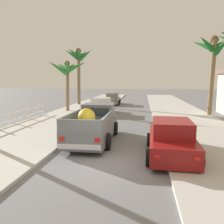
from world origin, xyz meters
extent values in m
plane|color=slate|center=(0.00, 0.00, 0.00)|extent=(160.00, 160.00, 0.00)
cube|color=beige|center=(-4.94, 12.00, 0.06)|extent=(5.15, 60.00, 0.12)
cube|color=beige|center=(4.94, 12.00, 0.06)|extent=(5.15, 60.00, 0.12)
cube|color=silver|center=(-3.76, 12.00, 0.05)|extent=(0.16, 60.00, 0.10)
cube|color=silver|center=(3.76, 12.00, 0.05)|extent=(0.16, 60.00, 0.10)
cube|color=slate|center=(-1.10, 3.01, 0.60)|extent=(1.94, 5.11, 0.80)
cube|color=slate|center=(-1.11, 4.61, 1.40)|extent=(1.73, 1.51, 0.80)
cube|color=#283342|center=(-1.11, 3.85, 1.42)|extent=(1.38, 0.07, 0.44)
cube|color=#283342|center=(-1.11, 5.37, 1.42)|extent=(1.46, 0.07, 0.48)
cube|color=slate|center=(-2.01, 2.14, 1.28)|extent=(0.11, 3.30, 0.56)
cube|color=slate|center=(-0.19, 2.15, 1.28)|extent=(0.11, 3.30, 0.56)
cube|color=slate|center=(-1.09, 0.50, 1.28)|extent=(1.88, 0.11, 0.56)
cube|color=silver|center=(-1.09, 0.41, 0.44)|extent=(1.82, 0.13, 0.20)
cylinder|color=black|center=(-2.09, 4.53, 0.38)|extent=(0.26, 0.76, 0.76)
cylinder|color=black|center=(-0.13, 4.54, 0.38)|extent=(0.26, 0.76, 0.76)
cylinder|color=black|center=(-2.08, 1.60, 0.38)|extent=(0.26, 0.76, 0.76)
cylinder|color=black|center=(-0.12, 1.61, 0.38)|extent=(0.26, 0.76, 0.76)
cube|color=red|center=(-1.84, 0.43, 0.74)|extent=(0.22, 0.04, 0.18)
cube|color=red|center=(-0.34, 0.44, 0.74)|extent=(0.22, 0.04, 0.18)
sphere|color=gold|center=(-1.19, 2.07, 1.42)|extent=(0.84, 0.84, 0.84)
cube|color=slate|center=(-2.61, 21.81, 0.54)|extent=(1.92, 4.26, 0.72)
cube|color=slate|center=(-2.61, 21.71, 1.22)|extent=(1.60, 2.16, 0.64)
cube|color=#283342|center=(-2.64, 22.68, 1.20)|extent=(1.37, 0.13, 0.52)
cube|color=#283342|center=(-2.57, 20.74, 1.20)|extent=(1.34, 0.13, 0.50)
cylinder|color=black|center=(-3.56, 23.07, 0.32)|extent=(0.24, 0.65, 0.64)
cylinder|color=black|center=(-1.76, 23.14, 0.32)|extent=(0.24, 0.65, 0.64)
cylinder|color=black|center=(-3.46, 20.47, 0.32)|extent=(0.24, 0.65, 0.64)
cylinder|color=black|center=(-1.66, 20.54, 0.32)|extent=(0.24, 0.65, 0.64)
cube|color=red|center=(-3.16, 19.67, 0.64)|extent=(0.20, 0.05, 0.12)
cube|color=white|center=(-3.31, 23.89, 0.61)|extent=(0.20, 0.05, 0.10)
cube|color=red|center=(-1.90, 19.72, 0.64)|extent=(0.20, 0.05, 0.12)
cube|color=white|center=(-2.07, 23.94, 0.61)|extent=(0.20, 0.05, 0.10)
cube|color=maroon|center=(2.66, 1.11, 0.54)|extent=(1.90, 4.26, 0.72)
cube|color=maroon|center=(2.65, 1.01, 1.22)|extent=(1.59, 2.15, 0.64)
cube|color=#283342|center=(2.69, 1.98, 1.20)|extent=(1.37, 0.13, 0.52)
cube|color=#283342|center=(2.62, 0.04, 1.20)|extent=(1.34, 0.12, 0.50)
cylinder|color=black|center=(1.80, 2.44, 0.32)|extent=(0.24, 0.65, 0.64)
cylinder|color=black|center=(3.60, 2.38, 0.32)|extent=(0.24, 0.65, 0.64)
cylinder|color=black|center=(1.71, -0.17, 0.32)|extent=(0.24, 0.65, 0.64)
cylinder|color=black|center=(3.51, -0.23, 0.32)|extent=(0.24, 0.65, 0.64)
cube|color=red|center=(1.95, -0.98, 0.64)|extent=(0.20, 0.05, 0.12)
cube|color=white|center=(2.11, 3.24, 0.61)|extent=(0.20, 0.05, 0.10)
cube|color=red|center=(3.22, -1.02, 0.64)|extent=(0.20, 0.05, 0.12)
cube|color=white|center=(3.34, 3.19, 0.61)|extent=(0.20, 0.05, 0.10)
cube|color=silver|center=(-2.51, 13.04, 0.54)|extent=(1.93, 4.27, 0.72)
cube|color=silver|center=(-2.52, 12.94, 1.22)|extent=(1.61, 2.16, 0.64)
cube|color=#283342|center=(-2.48, 13.91, 1.20)|extent=(1.37, 0.14, 0.52)
cube|color=#283342|center=(-2.56, 11.97, 1.20)|extent=(1.34, 0.14, 0.50)
cylinder|color=black|center=(-3.36, 14.38, 0.32)|extent=(0.25, 0.65, 0.64)
cylinder|color=black|center=(-1.56, 14.31, 0.32)|extent=(0.25, 0.65, 0.64)
cylinder|color=black|center=(-3.47, 11.78, 0.32)|extent=(0.25, 0.65, 0.64)
cylinder|color=black|center=(-1.67, 11.70, 0.32)|extent=(0.25, 0.65, 0.64)
cube|color=red|center=(-3.23, 10.96, 0.64)|extent=(0.20, 0.05, 0.12)
cube|color=white|center=(-3.04, 15.18, 0.61)|extent=(0.20, 0.05, 0.10)
cube|color=red|center=(-1.97, 10.91, 0.64)|extent=(0.20, 0.05, 0.12)
cube|color=white|center=(-1.81, 15.13, 0.61)|extent=(0.20, 0.05, 0.10)
cylinder|color=brown|center=(-6.77, 20.28, 3.43)|extent=(0.40, 0.65, 6.87)
cone|color=#23702D|center=(-5.81, 20.22, 6.38)|extent=(1.92, 0.68, 1.61)
cone|color=#23702D|center=(-6.32, 21.00, 6.55)|extent=(1.40, 1.78, 1.31)
cone|color=#23702D|center=(-7.18, 21.01, 6.65)|extent=(1.34, 1.80, 1.15)
cone|color=#23702D|center=(-7.67, 20.25, 6.50)|extent=(1.85, 0.63, 1.40)
cone|color=#23702D|center=(-7.23, 19.62, 6.61)|extent=(1.42, 1.71, 1.22)
cone|color=#23702D|center=(-6.43, 19.61, 6.57)|extent=(1.22, 1.66, 1.27)
sphere|color=brown|center=(-6.77, 20.28, 6.86)|extent=(0.73, 0.73, 0.73)
cylinder|color=brown|center=(7.36, 12.58, 3.29)|extent=(0.40, 0.83, 6.60)
cone|color=#196023|center=(8.10, 12.58, 6.30)|extent=(1.55, 0.57, 1.26)
cone|color=#196023|center=(7.70, 13.61, 6.28)|extent=(1.22, 2.29, 1.33)
cone|color=#196023|center=(6.58, 13.32, 6.27)|extent=(1.98, 1.93, 1.35)
cone|color=#196023|center=(6.61, 12.01, 6.23)|extent=(1.87, 1.60, 1.40)
cone|color=#196023|center=(7.83, 11.65, 6.09)|extent=(1.42, 2.07, 1.66)
sphere|color=brown|center=(7.36, 12.58, 6.59)|extent=(0.72, 0.72, 0.72)
cylinder|color=brown|center=(-6.14, 14.00, 2.42)|extent=(0.31, 0.66, 4.86)
cone|color=#2D7F33|center=(-5.12, 13.88, 4.56)|extent=(2.17, 0.80, 1.30)
cone|color=#2D7F33|center=(-5.94, 14.74, 4.59)|extent=(0.97, 1.72, 1.21)
cone|color=#2D7F33|center=(-6.83, 14.42, 4.59)|extent=(1.74, 1.37, 1.22)
cone|color=#2D7F33|center=(-6.88, 13.30, 4.45)|extent=(1.87, 1.80, 1.49)
cone|color=#2D7F33|center=(-5.83, 13.15, 4.56)|extent=(1.18, 1.96, 1.29)
sphere|color=brown|center=(-6.14, 14.00, 4.85)|extent=(0.56, 0.56, 0.56)
cube|color=white|center=(-7.70, 6.50, 0.55)|extent=(0.05, 0.12, 1.10)
cube|color=white|center=(-7.70, 8.55, 0.55)|extent=(0.05, 0.12, 1.10)
cube|color=white|center=(-7.70, 10.52, 0.55)|extent=(0.05, 0.12, 1.10)
camera|label=1|loc=(1.46, -8.35, 3.12)|focal=36.48mm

